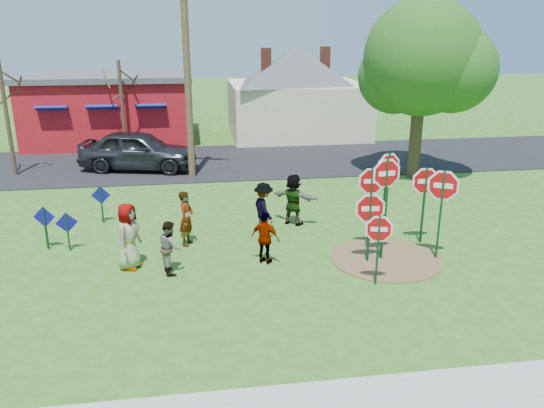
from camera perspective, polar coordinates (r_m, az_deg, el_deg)
The scene contains 26 objects.
ground at distance 15.77m, azimuth -4.77°, elevation -5.40°, with size 120.00×120.00×0.00m, color #305718.
road at distance 26.69m, azimuth -6.47°, elevation 4.53°, with size 120.00×7.50×0.04m, color black.
dirt_patch at distance 15.76m, azimuth 12.12°, elevation -5.72°, with size 3.20×3.20×0.03m, color brown.
red_building at distance 33.04m, azimuth -16.78°, elevation 9.97°, with size 9.40×7.69×3.90m.
cream_house at distance 33.21m, azimuth 2.63°, elevation 12.42°, with size 9.40×9.40×6.50m.
stop_sign_a at distance 13.67m, azimuth 11.40°, elevation -3.29°, with size 0.94×0.24×2.02m.
stop_sign_b at distance 16.39m, azimuth 12.35°, elevation 3.08°, with size 1.08×0.39×2.96m.
stop_sign_c at distance 14.98m, azimuth 12.12°, elevation 1.93°, with size 1.12×0.18×3.12m.
stop_sign_d at distance 16.61m, azimuth 16.15°, elevation 1.79°, with size 1.12×0.14×2.55m.
stop_sign_e at distance 14.96m, azimuth 10.49°, elevation -1.00°, with size 1.15×0.12×2.18m.
stop_sign_f at distance 15.51m, azimuth 17.87°, elevation 1.17°, with size 1.06×0.55×2.79m.
stop_sign_g at distance 15.69m, azimuth 10.62°, elevation 1.49°, with size 1.05×0.16×2.67m.
blue_diamond_b at distance 17.15m, azimuth -23.23°, elevation -1.87°, with size 0.65×0.14×1.36m.
blue_diamond_c at distance 16.82m, azimuth -21.17°, elevation -2.36°, with size 0.62×0.13×1.21m.
blue_diamond_d at distance 18.86m, azimuth -17.89°, elevation 0.40°, with size 0.64×0.06×1.31m.
person_a at distance 15.04m, azimuth -15.19°, elevation -3.35°, with size 0.92×0.60×1.88m, color #3D4E88.
person_b at distance 16.29m, azimuth -9.18°, elevation -1.54°, with size 0.62×0.41×1.71m, color #1F6F5E.
person_c at distance 14.59m, azimuth -10.92°, elevation -4.56°, with size 0.71×0.56×1.47m, color brown.
person_d at distance 16.95m, azimuth -0.90°, elevation -0.51°, with size 1.10×0.63×1.71m, color #313136.
person_e at distance 14.86m, azimuth -0.72°, elevation -3.70°, with size 0.88×0.37×1.51m, color #4D305D.
person_f at distance 17.82m, azimuth 2.33°, elevation 0.50°, with size 1.63×0.52×1.76m, color #1A5532.
suv at distance 25.58m, azimuth -14.19°, elevation 5.63°, with size 2.16×5.36×1.83m, color #313137.
utility_pole at distance 23.23m, azimuth -9.16°, elevation 14.97°, with size 2.26×0.90×9.61m.
leafy_tree at distance 23.94m, azimuth 16.11°, elevation 14.30°, with size 5.39×4.92×7.66m.
bare_tree_west at distance 26.16m, azimuth -26.87°, elevation 10.06°, with size 1.80×1.80×5.32m.
bare_tree_east at distance 28.63m, azimuth -15.91°, elevation 11.23°, with size 1.80×1.80×4.84m.
Camera 1 is at (-0.83, -14.42, 6.32)m, focal length 35.00 mm.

